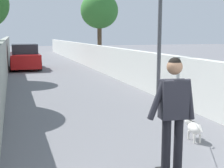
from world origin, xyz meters
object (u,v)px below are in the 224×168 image
object	(u,v)px
dog	(194,128)
tree_right_mid	(99,11)
lamp_post	(160,4)
person_skateboarder	(173,109)
car_near	(25,57)

from	to	relation	value
dog	tree_right_mid	bearing A→B (deg)	-8.94
tree_right_mid	lamp_post	world-z (taller)	tree_right_mid
person_skateboarder	dog	world-z (taller)	person_skateboarder
lamp_post	dog	xyz separation A→B (m)	(-3.38, 0.88, -2.77)
lamp_post	car_near	world-z (taller)	lamp_post
dog	car_near	size ratio (longest dim) A/B	0.47
tree_right_mid	person_skateboarder	bearing A→B (deg)	167.66
tree_right_mid	person_skateboarder	xyz separation A→B (m)	(-17.62, 3.86, -2.62)
person_skateboarder	dog	bearing A→B (deg)	-41.69
person_skateboarder	lamp_post	bearing A→B (deg)	-24.30
car_near	person_skateboarder	bearing A→B (deg)	-174.98
tree_right_mid	dog	world-z (taller)	tree_right_mid
person_skateboarder	dog	distance (m)	2.15
dog	car_near	xyz separation A→B (m)	(14.54, 2.72, 0.44)
dog	car_near	world-z (taller)	car_near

